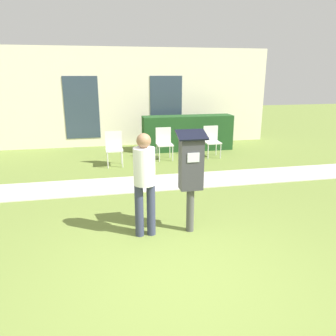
# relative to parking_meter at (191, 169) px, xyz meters

# --- Properties ---
(ground_plane) EXTENTS (40.00, 40.00, 0.00)m
(ground_plane) POSITION_rel_parking_meter_xyz_m (-0.45, -1.19, -1.02)
(ground_plane) COLOR olive
(sidewalk) EXTENTS (12.00, 1.10, 0.02)m
(sidewalk) POSITION_rel_parking_meter_xyz_m (-0.45, 2.38, -1.01)
(sidewalk) COLOR beige
(sidewalk) RESTS_ON ground
(building_facade) EXTENTS (10.00, 0.26, 3.20)m
(building_facade) POSITION_rel_parking_meter_xyz_m (-0.45, 6.70, 0.58)
(building_facade) COLOR beige
(building_facade) RESTS_ON ground
(parking_meter) EXTENTS (0.44, 0.31, 1.59)m
(parking_meter) POSITION_rel_parking_meter_xyz_m (0.00, 0.00, 0.00)
(parking_meter) COLOR #4C4C4C
(parking_meter) RESTS_ON ground
(person_standing) EXTENTS (0.32, 0.32, 1.58)m
(person_standing) POSITION_rel_parking_meter_xyz_m (-0.70, 0.00, -0.09)
(person_standing) COLOR #333851
(person_standing) RESTS_ON ground
(outdoor_chair_left) EXTENTS (0.44, 0.44, 0.90)m
(outdoor_chair_left) POSITION_rel_parking_meter_xyz_m (-0.97, 4.10, -0.49)
(outdoor_chair_left) COLOR silver
(outdoor_chair_left) RESTS_ON ground
(outdoor_chair_middle) EXTENTS (0.44, 0.44, 0.90)m
(outdoor_chair_middle) POSITION_rel_parking_meter_xyz_m (0.46, 4.47, -0.49)
(outdoor_chair_middle) COLOR silver
(outdoor_chair_middle) RESTS_ON ground
(outdoor_chair_right) EXTENTS (0.44, 0.44, 0.90)m
(outdoor_chair_right) POSITION_rel_parking_meter_xyz_m (1.89, 4.49, -0.49)
(outdoor_chair_right) COLOR silver
(outdoor_chair_right) RESTS_ON ground
(hedge_row) EXTENTS (2.86, 0.60, 1.10)m
(hedge_row) POSITION_rel_parking_meter_xyz_m (1.42, 5.46, -0.47)
(hedge_row) COLOR #1E471E
(hedge_row) RESTS_ON ground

